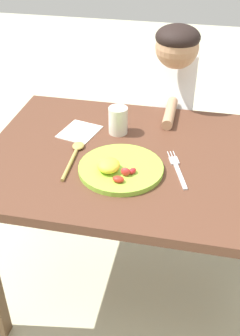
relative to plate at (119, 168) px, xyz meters
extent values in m
plane|color=beige|center=(0.06, 0.10, -0.70)|extent=(8.00, 8.00, 0.00)
cube|color=#563222|center=(0.06, 0.10, -0.03)|extent=(1.09, 0.75, 0.03)
cube|color=brown|center=(-0.42, 0.42, -0.37)|extent=(0.06, 0.06, 0.65)
cylinder|color=#93CC3E|center=(0.00, 0.01, 0.00)|extent=(0.27, 0.27, 0.02)
ellipsoid|color=yellow|center=(-0.03, -0.02, 0.02)|extent=(0.07, 0.08, 0.04)
ellipsoid|color=red|center=(0.01, -0.08, 0.01)|extent=(0.04, 0.03, 0.02)
ellipsoid|color=red|center=(0.03, -0.04, 0.02)|extent=(0.03, 0.02, 0.03)
ellipsoid|color=red|center=(0.05, -0.02, 0.01)|extent=(0.03, 0.03, 0.02)
cube|color=silver|center=(0.19, 0.01, -0.01)|extent=(0.06, 0.13, 0.01)
cube|color=silver|center=(0.17, 0.09, -0.01)|extent=(0.04, 0.05, 0.01)
cylinder|color=silver|center=(0.16, 0.13, -0.01)|extent=(0.01, 0.04, 0.00)
cylinder|color=silver|center=(0.15, 0.13, -0.01)|extent=(0.01, 0.04, 0.00)
cylinder|color=silver|center=(0.14, 0.13, -0.01)|extent=(0.01, 0.04, 0.00)
cylinder|color=#AD944B|center=(-0.16, 0.00, -0.01)|extent=(0.02, 0.18, 0.01)
ellipsoid|color=#AD944B|center=(-0.17, 0.11, -0.01)|extent=(0.04, 0.05, 0.02)
cylinder|color=silver|center=(-0.06, 0.24, 0.04)|extent=(0.07, 0.07, 0.10)
cube|color=#43416C|center=(0.12, 0.67, -0.42)|extent=(0.16, 0.13, 0.55)
cube|color=white|center=(0.12, 0.59, 0.01)|extent=(0.17, 0.28, 0.37)
sphere|color=tan|center=(0.12, 0.50, 0.23)|extent=(0.17, 0.17, 0.17)
ellipsoid|color=black|center=(0.12, 0.50, 0.27)|extent=(0.17, 0.17, 0.09)
cylinder|color=tan|center=(0.12, 0.40, 0.01)|extent=(0.04, 0.21, 0.04)
cube|color=white|center=(-0.20, 0.21, -0.01)|extent=(0.15, 0.17, 0.00)
camera|label=1|loc=(0.23, -1.06, 0.76)|focal=44.68mm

